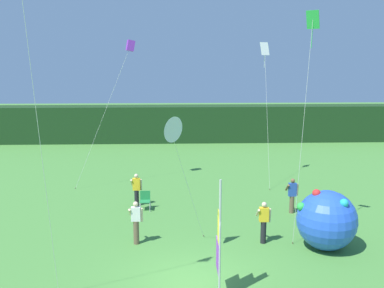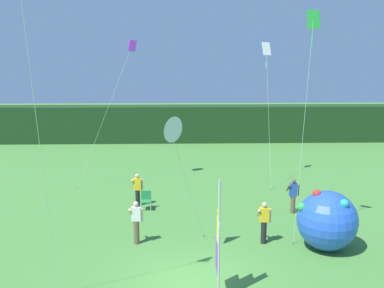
% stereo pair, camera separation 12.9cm
% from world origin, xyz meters
% --- Properties ---
extents(ground_plane, '(120.00, 120.00, 0.00)m').
position_xyz_m(ground_plane, '(0.00, 0.00, 0.00)').
color(ground_plane, '#478438').
extents(distant_treeline, '(80.00, 2.40, 3.14)m').
position_xyz_m(distant_treeline, '(0.00, 25.17, 1.57)').
color(distant_treeline, '#193819').
rests_on(distant_treeline, ground).
extents(banner_flag, '(0.06, 1.03, 3.76)m').
position_xyz_m(banner_flag, '(0.76, -0.84, 1.80)').
color(banner_flag, '#B7B7BC').
rests_on(banner_flag, ground).
extents(person_near_banner, '(0.55, 0.48, 1.62)m').
position_xyz_m(person_near_banner, '(-2.44, 7.75, 0.86)').
color(person_near_banner, black).
rests_on(person_near_banner, ground).
extents(person_mid_field, '(0.55, 0.48, 1.67)m').
position_xyz_m(person_mid_field, '(4.93, 6.45, 0.89)').
color(person_mid_field, brown).
rests_on(person_mid_field, ground).
extents(person_far_left, '(0.55, 0.48, 1.73)m').
position_xyz_m(person_far_left, '(-2.07, 3.16, 0.92)').
color(person_far_left, brown).
rests_on(person_far_left, ground).
extents(person_far_right, '(0.55, 0.48, 1.68)m').
position_xyz_m(person_far_right, '(2.91, 3.05, 0.90)').
color(person_far_right, black).
rests_on(person_far_right, ground).
extents(inflatable_balloon, '(2.29, 2.27, 2.34)m').
position_xyz_m(inflatable_balloon, '(5.17, 2.46, 1.14)').
color(inflatable_balloon, blue).
rests_on(inflatable_balloon, ground).
extents(folding_chair, '(0.51, 0.51, 0.89)m').
position_xyz_m(folding_chair, '(-1.99, 7.19, 0.51)').
color(folding_chair, '#BCBCC1').
rests_on(folding_chair, ground).
extents(kite_green_diamond_0, '(0.88, 1.08, 8.90)m').
position_xyz_m(kite_green_diamond_0, '(4.61, 3.69, 7.83)').
color(kite_green_diamond_0, brown).
rests_on(kite_green_diamond_0, ground).
extents(kite_purple_box_2, '(3.49, 1.23, 8.18)m').
position_xyz_m(kite_purple_box_2, '(-2.97, 11.73, 7.79)').
color(kite_purple_box_2, brown).
rests_on(kite_purple_box_2, ground).
extents(kite_white_diamond_3, '(0.59, 2.57, 8.08)m').
position_xyz_m(kite_white_diamond_3, '(4.64, 12.31, 7.17)').
color(kite_white_diamond_3, brown).
rests_on(kite_white_diamond_3, ground).
extents(kite_white_delta_4, '(1.76, 2.64, 5.26)m').
position_xyz_m(kite_white_delta_4, '(-0.69, 1.58, 4.79)').
color(kite_white_delta_4, brown).
rests_on(kite_white_delta_4, ground).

